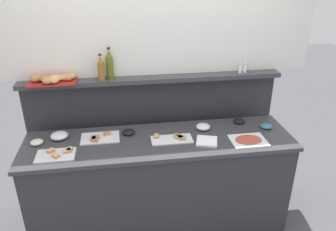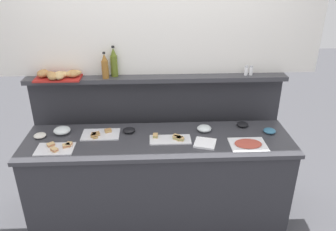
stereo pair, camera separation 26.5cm
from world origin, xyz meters
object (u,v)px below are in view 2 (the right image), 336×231
glass_bowl_medium (62,131)px  sandwich_platter_front (100,134)px  napkin_stack (205,143)px  bread_basket (59,75)px  condiment_bowl_cream (129,130)px  condiment_bowl_dark (40,136)px  cold_cuts_platter (248,144)px  salt_shaker (246,71)px  pepper_shaker (251,70)px  condiment_bowl_teal (270,131)px  olive_oil_bottle (114,63)px  sandwich_platter_side (171,139)px  glass_bowl_large (204,129)px  vinegar_bottle_amber (105,67)px  sandwich_platter_rear (56,148)px  condiment_bowl_red (242,124)px

glass_bowl_medium → sandwich_platter_front: bearing=-8.9°
napkin_stack → bread_basket: (-1.25, 0.48, 0.45)m
condiment_bowl_cream → condiment_bowl_dark: 0.76m
cold_cuts_platter → bread_basket: (-1.59, 0.52, 0.45)m
salt_shaker → pepper_shaker: (0.04, 0.00, 0.00)m
condiment_bowl_teal → olive_oil_bottle: size_ratio=0.39×
olive_oil_bottle → salt_shaker: olive_oil_bottle is taller
sandwich_platter_front → bread_basket: bread_basket is taller
sandwich_platter_front → sandwich_platter_side: bearing=-10.3°
cold_cuts_platter → sandwich_platter_front: bearing=169.6°
cold_cuts_platter → glass_bowl_large: glass_bowl_large is taller
condiment_bowl_dark → vinegar_bottle_amber: 0.81m
condiment_bowl_teal → bread_basket: 1.92m
condiment_bowl_dark → olive_oil_bottle: (0.63, 0.36, 0.52)m
vinegar_bottle_amber → glass_bowl_medium: bearing=-147.7°
napkin_stack → vinegar_bottle_amber: bearing=149.8°
cold_cuts_platter → condiment_bowl_cream: size_ratio=2.75×
bread_basket → sandwich_platter_front: bearing=-38.9°
olive_oil_bottle → salt_shaker: 1.20m
condiment_bowl_teal → vinegar_bottle_amber: 1.55m
olive_oil_bottle → salt_shaker: size_ratio=3.17×
condiment_bowl_dark → salt_shaker: salt_shaker is taller
sandwich_platter_front → pepper_shaker: 1.47m
cold_cuts_platter → salt_shaker: bearing=81.4°
glass_bowl_large → condiment_bowl_dark: size_ratio=1.23×
sandwich_platter_front → olive_oil_bottle: olive_oil_bottle is taller
condiment_bowl_dark → salt_shaker: size_ratio=1.19×
condiment_bowl_teal → salt_shaker: 0.58m
glass_bowl_medium → napkin_stack: (1.22, -0.25, -0.02)m
cold_cuts_platter → glass_bowl_medium: glass_bowl_medium is taller
sandwich_platter_side → pepper_shaker: bearing=29.9°
glass_bowl_medium → olive_oil_bottle: olive_oil_bottle is taller
glass_bowl_medium → bread_basket: bearing=95.7°
salt_shaker → bread_basket: bearing=-179.0°
condiment_bowl_teal → salt_shaker: size_ratio=1.23×
napkin_stack → condiment_bowl_teal: bearing=16.0°
glass_bowl_large → condiment_bowl_teal: (0.57, -0.06, -0.00)m
condiment_bowl_dark → sandwich_platter_front: bearing=1.5°
sandwich_platter_rear → pepper_shaker: pepper_shaker is taller
cold_cuts_platter → vinegar_bottle_amber: vinegar_bottle_amber is taller
sandwich_platter_front → napkin_stack: size_ratio=1.90×
sandwich_platter_side → salt_shaker: bearing=31.4°
napkin_stack → vinegar_bottle_amber: vinegar_bottle_amber is taller
condiment_bowl_cream → glass_bowl_medium: bearing=179.6°
sandwich_platter_side → pepper_shaker: pepper_shaker is taller
sandwich_platter_rear → olive_oil_bottle: (0.44, 0.56, 0.53)m
condiment_bowl_red → glass_bowl_large: bearing=-168.4°
glass_bowl_medium → bread_basket: size_ratio=0.35×
bread_basket → olive_oil_bottle: bearing=6.6°
sandwich_platter_side → cold_cuts_platter: (0.62, -0.12, -0.00)m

